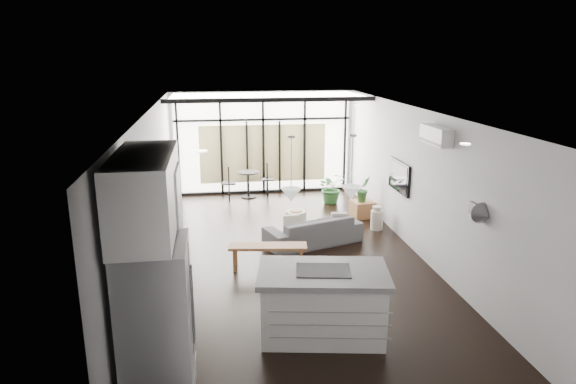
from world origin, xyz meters
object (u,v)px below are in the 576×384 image
object	(u,v)px
fridge	(157,326)
console_bench	(268,257)
tv	(399,176)
pouf	(296,219)
island	(323,303)
milk_can	(377,218)
sofa	(313,226)

from	to	relation	value
fridge	console_bench	size ratio (longest dim) A/B	1.35
fridge	tv	xyz separation A→B (m)	(4.52, 4.85, 0.35)
console_bench	pouf	bearing A→B (deg)	75.97
fridge	pouf	xyz separation A→B (m)	(2.46, 5.68, -0.76)
island	console_bench	distance (m)	2.44
pouf	tv	xyz separation A→B (m)	(2.05, -0.83, 1.11)
island	fridge	xyz separation A→B (m)	(-2.09, -1.12, 0.47)
console_bench	pouf	xyz separation A→B (m)	(0.87, 2.18, -0.04)
milk_can	console_bench	bearing A→B (deg)	-146.01
island	milk_can	distance (m)	4.67
sofa	pouf	size ratio (longest dim) A/B	4.18
milk_can	tv	xyz separation A→B (m)	(0.30, -0.42, 1.03)
island	milk_can	world-z (taller)	island
sofa	milk_can	bearing A→B (deg)	-176.49
pouf	milk_can	size ratio (longest dim) A/B	0.88
milk_can	fridge	bearing A→B (deg)	-128.69
console_bench	sofa	bearing A→B (deg)	54.43
sofa	console_bench	size ratio (longest dim) A/B	1.41
island	console_bench	bearing A→B (deg)	111.61
tv	milk_can	bearing A→B (deg)	125.58
island	console_bench	xyz separation A→B (m)	(-0.49, 2.38, -0.26)
milk_can	tv	size ratio (longest dim) A/B	0.49
island	milk_can	size ratio (longest dim) A/B	3.28
sofa	console_bench	distance (m)	1.55
sofa	island	bearing A→B (deg)	61.88
sofa	tv	world-z (taller)	tv
milk_can	pouf	bearing A→B (deg)	166.92
pouf	sofa	bearing A→B (deg)	-80.09
sofa	pouf	xyz separation A→B (m)	(-0.19, 1.06, -0.20)
fridge	console_bench	distance (m)	3.91
console_bench	pouf	distance (m)	2.35
fridge	sofa	bearing A→B (deg)	60.16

